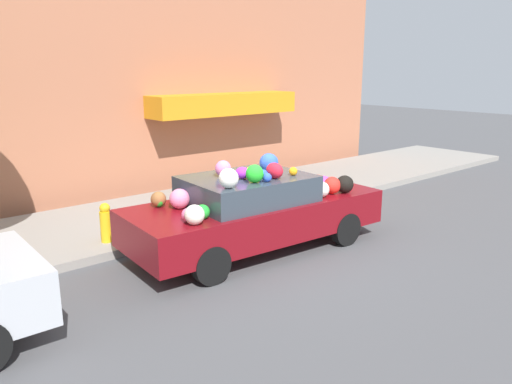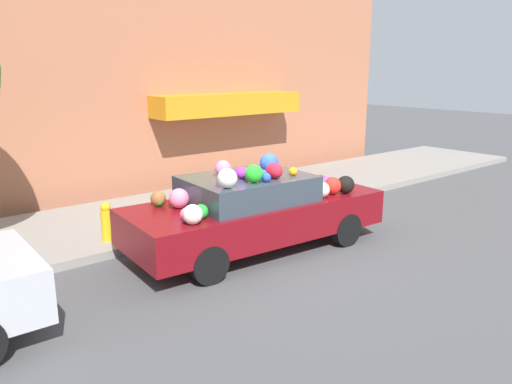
# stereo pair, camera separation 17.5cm
# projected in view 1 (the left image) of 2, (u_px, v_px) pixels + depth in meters

# --- Properties ---
(ground_plane) EXTENTS (60.00, 60.00, 0.00)m
(ground_plane) POSITION_uv_depth(u_px,v_px,m) (254.00, 248.00, 8.88)
(ground_plane) COLOR #4C4C4F
(sidewalk_curb) EXTENTS (24.00, 3.20, 0.15)m
(sidewalk_curb) POSITION_uv_depth(u_px,v_px,m) (174.00, 211.00, 10.85)
(sidewalk_curb) COLOR gray
(sidewalk_curb) RESTS_ON ground
(building_facade) EXTENTS (18.00, 1.20, 5.76)m
(building_facade) POSITION_uv_depth(u_px,v_px,m) (127.00, 80.00, 11.92)
(building_facade) COLOR #B26B4C
(building_facade) RESTS_ON ground
(fire_hydrant) EXTENTS (0.20, 0.20, 0.70)m
(fire_hydrant) POSITION_uv_depth(u_px,v_px,m) (106.00, 223.00, 8.68)
(fire_hydrant) COLOR gold
(fire_hydrant) RESTS_ON sidewalk_curb
(art_car) EXTENTS (4.67, 2.05, 1.67)m
(art_car) POSITION_uv_depth(u_px,v_px,m) (254.00, 209.00, 8.63)
(art_car) COLOR maroon
(art_car) RESTS_ON ground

